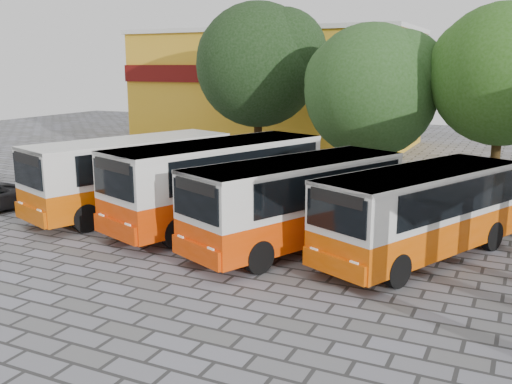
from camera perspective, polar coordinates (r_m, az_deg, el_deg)
The scene contains 9 objects.
ground at distance 16.40m, azimuth 0.75°, elevation -8.01°, with size 90.00×90.00×0.00m, color #616161.
shophouse_block at distance 43.60m, azimuth 2.01°, elevation 10.43°, with size 20.40×10.40×8.30m.
bus_far_left at distance 22.90m, azimuth -12.36°, elevation 2.07°, with size 5.13×8.75×2.95m.
bus_centre_left at distance 20.67m, azimuth -3.86°, elevation 1.40°, with size 5.35×9.07×3.06m.
bus_centre_right at distance 18.22m, azimuth 4.13°, elevation -0.56°, with size 5.34×8.41×2.83m.
bus_far_right at distance 17.77m, azimuth 16.19°, elevation -1.55°, with size 5.25×8.14×2.73m.
tree_left at distance 33.28m, azimuth 0.37°, elevation 12.98°, with size 7.41×7.06×9.31m.
tree_middle at distance 28.32m, azimuth 11.61°, elevation 10.31°, with size 6.74×6.42×7.78m.
tree_right at distance 27.39m, azimuth 23.67°, elevation 11.12°, with size 6.47×6.17×8.45m.
Camera 1 is at (6.44, -13.94, 5.75)m, focal length 40.00 mm.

